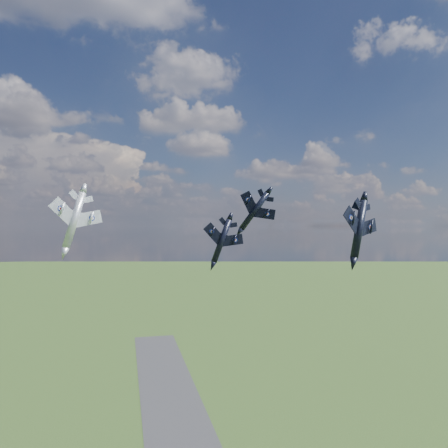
{
  "coord_description": "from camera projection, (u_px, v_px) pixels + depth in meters",
  "views": [
    {
      "loc": [
        -20.93,
        -74.95,
        81.31
      ],
      "look_at": [
        -0.42,
        15.34,
        81.76
      ],
      "focal_mm": 35.0,
      "sensor_mm": 36.0,
      "label": 1
    }
  ],
  "objects": [
    {
      "name": "jet_lead_navy",
      "position": [
        222.0,
        241.0,
        92.71
      ],
      "size": [
        12.26,
        14.86,
        5.78
      ],
      "primitive_type": null,
      "rotation": [
        0.0,
        0.35,
        -0.21
      ],
      "color": "black"
    },
    {
      "name": "jet_high_navy",
      "position": [
        254.0,
        211.0,
        119.58
      ],
      "size": [
        17.55,
        20.02,
        9.87
      ],
      "primitive_type": null,
      "rotation": [
        0.0,
        0.63,
        -0.43
      ],
      "color": "black"
    },
    {
      "name": "jet_right_navy",
      "position": [
        359.0,
        229.0,
        71.09
      ],
      "size": [
        14.62,
        16.29,
        5.27
      ],
      "primitive_type": null,
      "rotation": [
        0.0,
        0.28,
        0.43
      ],
      "color": "black"
    },
    {
      "name": "jet_left_silver",
      "position": [
        74.0,
        220.0,
        86.99
      ],
      "size": [
        16.62,
        19.01,
        6.38
      ],
      "primitive_type": null,
      "rotation": [
        0.0,
        0.29,
        0.35
      ],
      "color": "#B5BAC1"
    }
  ]
}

